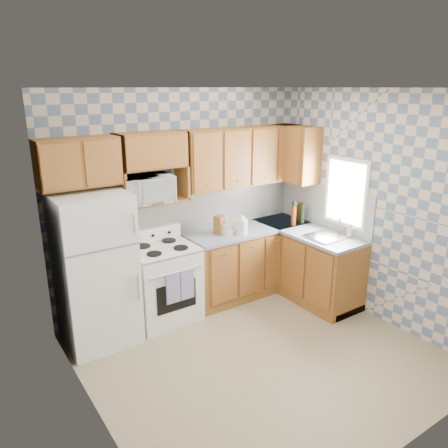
% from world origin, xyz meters
% --- Properties ---
extents(floor, '(3.40, 3.40, 0.00)m').
position_xyz_m(floor, '(0.00, 0.00, 0.00)').
color(floor, '#806F54').
rests_on(floor, ground).
extents(back_wall, '(3.40, 0.02, 2.70)m').
position_xyz_m(back_wall, '(0.00, 1.60, 1.35)').
color(back_wall, slate).
rests_on(back_wall, ground).
extents(right_wall, '(0.02, 3.20, 2.70)m').
position_xyz_m(right_wall, '(1.70, 0.00, 1.35)').
color(right_wall, slate).
rests_on(right_wall, ground).
extents(backsplash_back, '(2.60, 0.02, 0.56)m').
position_xyz_m(backsplash_back, '(0.40, 1.59, 1.20)').
color(backsplash_back, silver).
rests_on(backsplash_back, back_wall).
extents(backsplash_right, '(0.02, 1.60, 0.56)m').
position_xyz_m(backsplash_right, '(1.69, 0.80, 1.20)').
color(backsplash_right, silver).
rests_on(backsplash_right, right_wall).
extents(refrigerator, '(0.75, 0.70, 1.68)m').
position_xyz_m(refrigerator, '(-1.27, 1.25, 0.84)').
color(refrigerator, white).
rests_on(refrigerator, floor).
extents(stove_body, '(0.76, 0.65, 0.90)m').
position_xyz_m(stove_body, '(-0.47, 1.28, 0.45)').
color(stove_body, white).
rests_on(stove_body, floor).
extents(cooktop, '(0.76, 0.65, 0.02)m').
position_xyz_m(cooktop, '(-0.47, 1.28, 0.91)').
color(cooktop, silver).
rests_on(cooktop, stove_body).
extents(backguard, '(0.76, 0.08, 0.17)m').
position_xyz_m(backguard, '(-0.47, 1.55, 1.00)').
color(backguard, white).
rests_on(backguard, cooktop).
extents(dish_towel_left, '(0.17, 0.02, 0.36)m').
position_xyz_m(dish_towel_left, '(-0.52, 0.93, 0.55)').
color(dish_towel_left, navy).
rests_on(dish_towel_left, stove_body).
extents(dish_towel_right, '(0.17, 0.02, 0.36)m').
position_xyz_m(dish_towel_right, '(-0.34, 0.93, 0.55)').
color(dish_towel_right, navy).
rests_on(dish_towel_right, stove_body).
extents(base_cabinets_back, '(1.75, 0.60, 0.88)m').
position_xyz_m(base_cabinets_back, '(0.82, 1.30, 0.44)').
color(base_cabinets_back, brown).
rests_on(base_cabinets_back, floor).
extents(base_cabinets_right, '(0.60, 1.60, 0.88)m').
position_xyz_m(base_cabinets_right, '(1.40, 0.80, 0.44)').
color(base_cabinets_right, brown).
rests_on(base_cabinets_right, floor).
extents(countertop_back, '(1.77, 0.63, 0.04)m').
position_xyz_m(countertop_back, '(0.82, 1.30, 0.90)').
color(countertop_back, gray).
rests_on(countertop_back, base_cabinets_back).
extents(countertop_right, '(0.63, 1.60, 0.04)m').
position_xyz_m(countertop_right, '(1.40, 0.80, 0.90)').
color(countertop_right, gray).
rests_on(countertop_right, base_cabinets_right).
extents(upper_cabinets_back, '(1.75, 0.33, 0.74)m').
position_xyz_m(upper_cabinets_back, '(0.82, 1.44, 1.85)').
color(upper_cabinets_back, brown).
rests_on(upper_cabinets_back, back_wall).
extents(upper_cabinets_fridge, '(0.82, 0.33, 0.50)m').
position_xyz_m(upper_cabinets_fridge, '(-1.29, 1.44, 1.97)').
color(upper_cabinets_fridge, brown).
rests_on(upper_cabinets_fridge, back_wall).
extents(upper_cabinets_right, '(0.33, 0.70, 0.74)m').
position_xyz_m(upper_cabinets_right, '(1.53, 1.25, 1.85)').
color(upper_cabinets_right, brown).
rests_on(upper_cabinets_right, right_wall).
extents(microwave_shelf, '(0.80, 0.33, 0.03)m').
position_xyz_m(microwave_shelf, '(-0.47, 1.44, 1.44)').
color(microwave_shelf, brown).
rests_on(microwave_shelf, back_wall).
extents(microwave, '(0.59, 0.42, 0.31)m').
position_xyz_m(microwave, '(-0.57, 1.38, 1.61)').
color(microwave, white).
rests_on(microwave, microwave_shelf).
extents(sink, '(0.48, 0.40, 0.03)m').
position_xyz_m(sink, '(1.40, 0.45, 0.93)').
color(sink, '#B7B7BC').
rests_on(sink, countertop_right).
extents(window, '(0.02, 0.66, 0.86)m').
position_xyz_m(window, '(1.69, 0.45, 1.45)').
color(window, white).
rests_on(window, right_wall).
extents(bottle_0, '(0.07, 0.07, 0.30)m').
position_xyz_m(bottle_0, '(1.45, 1.11, 1.07)').
color(bottle_0, black).
rests_on(bottle_0, countertop_back).
extents(bottle_1, '(0.07, 0.07, 0.28)m').
position_xyz_m(bottle_1, '(1.55, 1.05, 1.06)').
color(bottle_1, black).
rests_on(bottle_1, countertop_back).
extents(bottle_2, '(0.07, 0.07, 0.26)m').
position_xyz_m(bottle_2, '(1.58, 1.15, 1.05)').
color(bottle_2, '#5D2E0F').
rests_on(bottle_2, countertop_back).
extents(bottle_3, '(0.07, 0.07, 0.24)m').
position_xyz_m(bottle_3, '(1.38, 1.04, 1.04)').
color(bottle_3, '#5D2E0F').
rests_on(bottle_3, countertop_back).
extents(knife_block, '(0.14, 0.14, 0.24)m').
position_xyz_m(knife_block, '(0.35, 1.30, 1.04)').
color(knife_block, brown).
rests_on(knife_block, countertop_back).
extents(electric_kettle, '(0.15, 0.15, 0.19)m').
position_xyz_m(electric_kettle, '(0.59, 1.15, 1.01)').
color(electric_kettle, white).
rests_on(electric_kettle, countertop_back).
extents(food_containers, '(0.20, 0.20, 0.13)m').
position_xyz_m(food_containers, '(0.45, 1.26, 0.99)').
color(food_containers, beige).
rests_on(food_containers, countertop_back).
extents(soap_bottle, '(0.06, 0.06, 0.17)m').
position_xyz_m(soap_bottle, '(1.62, 0.28, 1.01)').
color(soap_bottle, beige).
rests_on(soap_bottle, countertop_right).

